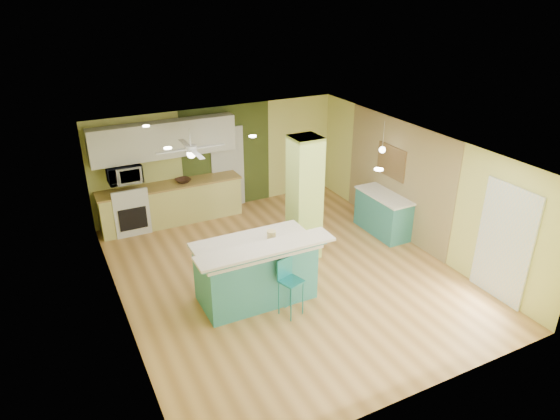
% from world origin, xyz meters
% --- Properties ---
extents(floor, '(6.00, 7.00, 0.01)m').
position_xyz_m(floor, '(0.00, 0.00, -0.01)').
color(floor, '#A06D38').
rests_on(floor, ground).
extents(ceiling, '(6.00, 7.00, 0.01)m').
position_xyz_m(ceiling, '(0.00, 0.00, 2.50)').
color(ceiling, white).
rests_on(ceiling, wall_back).
extents(wall_back, '(6.00, 0.01, 2.50)m').
position_xyz_m(wall_back, '(0.00, 3.50, 1.25)').
color(wall_back, '#D7D974').
rests_on(wall_back, floor).
extents(wall_front, '(6.00, 0.01, 2.50)m').
position_xyz_m(wall_front, '(0.00, -3.50, 1.25)').
color(wall_front, '#D7D974').
rests_on(wall_front, floor).
extents(wall_left, '(0.01, 7.00, 2.50)m').
position_xyz_m(wall_left, '(-3.00, 0.00, 1.25)').
color(wall_left, '#D7D974').
rests_on(wall_left, floor).
extents(wall_right, '(0.01, 7.00, 2.50)m').
position_xyz_m(wall_right, '(3.00, 0.00, 1.25)').
color(wall_right, '#D7D974').
rests_on(wall_right, floor).
extents(wood_panel, '(0.02, 3.40, 2.50)m').
position_xyz_m(wood_panel, '(2.99, 0.60, 1.25)').
color(wood_panel, '#8A754F').
rests_on(wood_panel, floor).
extents(olive_accent, '(2.20, 0.02, 2.50)m').
position_xyz_m(olive_accent, '(0.20, 3.49, 1.25)').
color(olive_accent, '#3F4C1E').
rests_on(olive_accent, floor).
extents(interior_door, '(0.82, 0.05, 2.00)m').
position_xyz_m(interior_door, '(0.20, 3.46, 1.00)').
color(interior_door, silver).
rests_on(interior_door, floor).
extents(french_door, '(0.04, 1.08, 2.10)m').
position_xyz_m(french_door, '(2.97, -2.30, 1.05)').
color(french_door, white).
rests_on(french_door, floor).
extents(column, '(0.55, 0.55, 2.50)m').
position_xyz_m(column, '(0.65, 0.50, 1.25)').
color(column, '#AEC85C').
rests_on(column, floor).
extents(kitchen_run, '(3.25, 0.63, 0.94)m').
position_xyz_m(kitchen_run, '(-1.30, 3.20, 0.47)').
color(kitchen_run, '#CCC56A').
rests_on(kitchen_run, floor).
extents(stove, '(0.76, 0.66, 1.08)m').
position_xyz_m(stove, '(-2.25, 3.19, 0.46)').
color(stove, silver).
rests_on(stove, floor).
extents(upper_cabinets, '(3.20, 0.34, 0.80)m').
position_xyz_m(upper_cabinets, '(-1.30, 3.32, 1.95)').
color(upper_cabinets, silver).
rests_on(upper_cabinets, wall_back).
extents(microwave, '(0.70, 0.48, 0.39)m').
position_xyz_m(microwave, '(-2.25, 3.20, 1.35)').
color(microwave, white).
rests_on(microwave, wall_back).
extents(ceiling_fan, '(1.41, 1.41, 0.61)m').
position_xyz_m(ceiling_fan, '(-1.10, 2.00, 2.08)').
color(ceiling_fan, silver).
rests_on(ceiling_fan, ceiling).
extents(pendant_lamp, '(0.14, 0.14, 0.69)m').
position_xyz_m(pendant_lamp, '(2.65, 0.75, 1.88)').
color(pendant_lamp, silver).
rests_on(pendant_lamp, ceiling).
extents(wall_decor, '(0.03, 0.90, 0.70)m').
position_xyz_m(wall_decor, '(2.96, 0.80, 1.55)').
color(wall_decor, brown).
rests_on(wall_decor, wood_panel).
extents(peninsula, '(2.33, 1.24, 1.24)m').
position_xyz_m(peninsula, '(-0.84, -0.47, 0.57)').
color(peninsula, teal).
rests_on(peninsula, floor).
extents(bar_stool, '(0.42, 0.42, 1.01)m').
position_xyz_m(bar_stool, '(-0.53, -1.09, 0.68)').
color(bar_stool, teal).
rests_on(bar_stool, floor).
extents(side_counter, '(0.60, 1.41, 0.91)m').
position_xyz_m(side_counter, '(2.70, 0.60, 0.46)').
color(side_counter, teal).
rests_on(side_counter, floor).
extents(fruit_bowl, '(0.40, 0.40, 0.08)m').
position_xyz_m(fruit_bowl, '(-1.00, 3.17, 0.98)').
color(fruit_bowl, '#371F16').
rests_on(fruit_bowl, kitchen_run).
extents(canister, '(0.15, 0.15, 0.16)m').
position_xyz_m(canister, '(-0.51, -0.43, 1.16)').
color(canister, gold).
rests_on(canister, peninsula).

